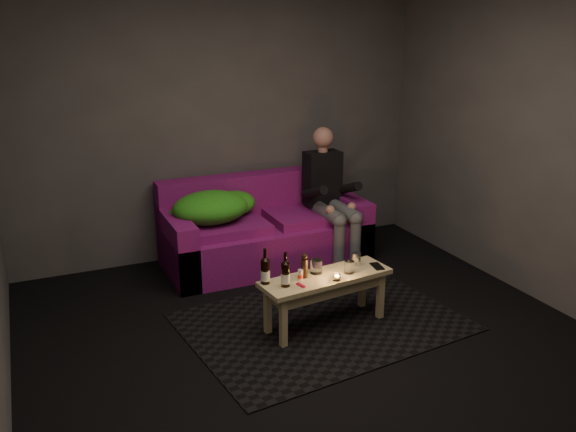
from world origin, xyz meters
The scene contains 17 objects.
floor centered at (0.00, 0.00, 0.00)m, with size 4.50×4.50×0.00m, color black.
room centered at (0.00, 0.47, 1.64)m, with size 4.50×4.50×4.50m.
rug centered at (0.19, 0.49, 0.00)m, with size 2.01×1.46×0.01m, color black.
sofa centered at (0.24, 1.82, 0.29)m, with size 1.87×0.84×0.80m.
green_blanket centered at (-0.24, 1.81, 0.61)m, with size 0.82×0.56×0.28m.
person centered at (0.85, 1.66, 0.65)m, with size 0.34×0.78×1.25m.
coffee_table centered at (0.19, 0.44, 0.34)m, with size 1.04×0.43×0.41m.
beer_bottle_a centered at (-0.28, 0.49, 0.51)m, with size 0.07×0.07×0.26m.
beer_bottle_b centered at (-0.16, 0.38, 0.51)m, with size 0.06×0.06×0.26m.
salt_shaker centered at (-0.02, 0.44, 0.45)m, with size 0.04×0.04×0.08m, color silver.
pepper_mill centered at (0.03, 0.47, 0.48)m, with size 0.05×0.05×0.14m, color black.
tumbler_back centered at (0.14, 0.50, 0.46)m, with size 0.09×0.09×0.10m, color white.
tealight centered at (0.22, 0.33, 0.44)m, with size 0.06×0.06×0.05m.
tumbler_front centered at (0.36, 0.41, 0.46)m, with size 0.07×0.07×0.09m, color white.
steel_cup centered at (0.48, 0.52, 0.46)m, with size 0.07×0.07×0.10m, color silver.
smartphone centered at (0.62, 0.42, 0.42)m, with size 0.07×0.14×0.01m, color black.
red_lighter centered at (-0.07, 0.34, 0.42)m, with size 0.02×0.08×0.01m, color red.
Camera 1 is at (-1.75, -3.22, 2.22)m, focal length 38.00 mm.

